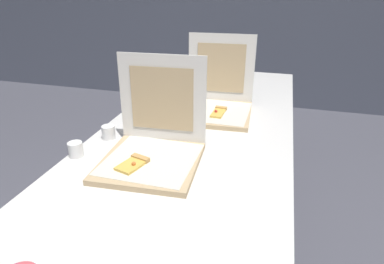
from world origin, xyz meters
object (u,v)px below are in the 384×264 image
at_px(cup_white_near_center, 109,132).
at_px(pizza_box_middle, 216,102).
at_px(pizza_box_front, 153,147).
at_px(table, 197,137).
at_px(cup_white_mid, 155,110).
at_px(cup_white_near_left, 76,149).
at_px(cup_white_far, 184,94).

bearing_deg(cup_white_near_center, pizza_box_middle, 47.76).
height_order(pizza_box_front, pizza_box_middle, same).
distance_m(table, cup_white_mid, 0.28).
distance_m(cup_white_near_left, cup_white_mid, 0.51).
bearing_deg(table, pizza_box_middle, 78.95).
bearing_deg(table, cup_white_mid, 159.11).
xyz_separation_m(cup_white_near_left, cup_white_far, (0.22, 0.77, 0.00)).
height_order(cup_white_near_center, cup_white_mid, same).
bearing_deg(cup_white_near_center, cup_white_near_left, -105.17).
distance_m(pizza_box_middle, cup_white_far, 0.28).
bearing_deg(table, cup_white_near_left, -135.93).
bearing_deg(cup_white_far, pizza_box_front, -82.78).
distance_m(pizza_box_middle, cup_white_mid, 0.32).
distance_m(cup_white_near_center, cup_white_far, 0.62).
xyz_separation_m(pizza_box_front, cup_white_far, (-0.09, 0.72, -0.02)).
height_order(table, cup_white_near_center, cup_white_near_center).
height_order(pizza_box_middle, cup_white_near_center, pizza_box_middle).
height_order(pizza_box_middle, cup_white_near_left, pizza_box_middle).
bearing_deg(pizza_box_front, cup_white_near_left, -173.31).
bearing_deg(cup_white_near_center, cup_white_far, 74.09).
bearing_deg(cup_white_far, pizza_box_middle, -34.25).
bearing_deg(pizza_box_middle, cup_white_far, 142.43).
xyz_separation_m(table, cup_white_mid, (-0.25, 0.10, 0.08)).
relative_size(pizza_box_front, cup_white_near_center, 6.54).
xyz_separation_m(cup_white_near_left, cup_white_near_center, (0.05, 0.18, 0.00)).
distance_m(pizza_box_front, cup_white_mid, 0.46).
relative_size(pizza_box_front, cup_white_mid, 6.54).
xyz_separation_m(pizza_box_front, cup_white_near_left, (-0.31, -0.06, -0.02)).
bearing_deg(pizza_box_front, cup_white_mid, 106.78).
height_order(pizza_box_middle, cup_white_mid, pizza_box_middle).
height_order(pizza_box_front, cup_white_near_left, pizza_box_front).
bearing_deg(pizza_box_front, cup_white_far, 93.74).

